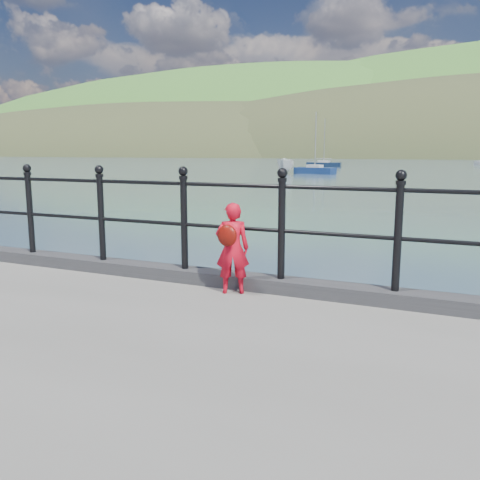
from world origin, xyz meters
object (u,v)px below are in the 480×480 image
at_px(child, 232,247).
at_px(sailboat_port, 315,171).
at_px(railing, 231,214).
at_px(sailboat_left, 324,165).
at_px(launch_white, 286,166).

xyz_separation_m(child, sailboat_port, (-12.98, 49.66, -1.16)).
bearing_deg(railing, child, -62.38).
bearing_deg(child, sailboat_port, -99.47).
bearing_deg(sailboat_left, launch_white, -90.33).
height_order(railing, sailboat_port, sailboat_port).
height_order(child, sailboat_left, sailboat_left).
distance_m(child, sailboat_left, 75.44).
distance_m(railing, child, 0.43).
distance_m(railing, sailboat_left, 75.17).
xyz_separation_m(railing, sailboat_port, (-12.85, 49.40, -1.48)).
relative_size(launch_white, sailboat_port, 0.65).
bearing_deg(child, sailboat_left, -100.20).
distance_m(railing, launch_white, 51.50).
bearing_deg(launch_white, sailboat_left, 83.92).
bearing_deg(sailboat_port, sailboat_left, 116.81).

